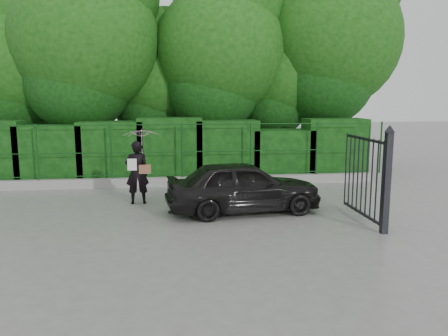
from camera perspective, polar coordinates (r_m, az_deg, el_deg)
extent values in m
plane|color=gray|center=(10.29, -6.95, -7.37)|extent=(80.00, 80.00, 0.00)
cube|color=#9E9E99|center=(14.63, -6.98, -1.78)|extent=(14.00, 0.25, 0.30)
cylinder|color=#114214|center=(15.08, -23.24, 1.90)|extent=(0.06, 0.06, 1.80)
cylinder|color=#114214|center=(14.60, -14.54, 2.14)|extent=(0.06, 0.06, 1.80)
cylinder|color=#114214|center=(14.47, -5.48, 2.33)|extent=(0.06, 0.06, 1.80)
cylinder|color=#114214|center=(14.71, 3.53, 2.47)|extent=(0.06, 0.06, 1.80)
cylinder|color=#114214|center=(15.29, 12.04, 2.54)|extent=(0.06, 0.06, 1.80)
cylinder|color=#114214|center=(16.18, 19.78, 2.56)|extent=(0.06, 0.06, 1.80)
cylinder|color=#114214|center=(14.58, -7.00, -0.82)|extent=(13.60, 0.03, 0.03)
cylinder|color=#114214|center=(14.47, -7.06, 2.11)|extent=(13.60, 0.03, 0.03)
cylinder|color=#114214|center=(14.39, -7.13, 5.66)|extent=(13.60, 0.03, 0.03)
cube|color=black|center=(16.00, -21.52, 1.66)|extent=(2.20, 1.20, 1.99)
cube|color=black|center=(15.61, -14.41, 2.05)|extent=(2.20, 1.20, 2.11)
cube|color=black|center=(15.47, -7.05, 2.42)|extent=(2.20, 1.20, 2.22)
cube|color=black|center=(15.60, 0.32, 2.35)|extent=(2.20, 1.20, 2.12)
cube|color=black|center=(15.99, 7.45, 1.82)|extent=(2.20, 1.20, 1.77)
cube|color=black|center=(16.58, 14.18, 2.55)|extent=(2.20, 1.20, 2.16)
cylinder|color=black|center=(18.73, -24.24, 5.20)|extent=(0.36, 0.36, 3.75)
sphere|color=#14470F|center=(18.74, -24.70, 12.07)|extent=(4.50, 4.50, 4.50)
cylinder|color=black|center=(17.35, -17.15, 6.59)|extent=(0.36, 0.36, 4.50)
sphere|color=#14470F|center=(17.45, -17.58, 15.47)|extent=(5.40, 5.40, 5.40)
cylinder|color=black|center=(18.42, -8.64, 5.07)|extent=(0.36, 0.36, 3.25)
sphere|color=#14470F|center=(18.38, -8.79, 11.14)|extent=(3.90, 3.90, 3.90)
cylinder|color=black|center=(17.49, -0.51, 6.60)|extent=(0.36, 0.36, 4.25)
sphere|color=#14470F|center=(17.56, -0.52, 14.94)|extent=(5.10, 5.10, 5.10)
cylinder|color=black|center=(18.64, 6.95, 5.54)|extent=(0.36, 0.36, 3.50)
sphere|color=#14470F|center=(18.63, 7.07, 12.00)|extent=(4.20, 4.20, 4.20)
cylinder|color=black|center=(18.81, 13.25, 7.31)|extent=(0.36, 0.36, 4.75)
sphere|color=#14470F|center=(18.95, 13.58, 15.95)|extent=(5.70, 5.70, 5.70)
cube|color=black|center=(9.96, 20.45, -1.93)|extent=(0.14, 0.14, 2.20)
cone|color=black|center=(9.81, 20.84, 4.85)|extent=(0.22, 0.22, 0.16)
cube|color=black|center=(11.17, 17.48, -5.60)|extent=(0.05, 2.00, 0.06)
cube|color=black|center=(10.86, 17.94, 3.62)|extent=(0.05, 2.00, 0.06)
cylinder|color=black|center=(10.14, 19.92, -2.00)|extent=(0.04, 0.04, 1.90)
cylinder|color=black|center=(10.36, 19.30, -1.74)|extent=(0.04, 0.04, 1.90)
cylinder|color=black|center=(10.58, 18.71, -1.48)|extent=(0.04, 0.04, 1.90)
cylinder|color=black|center=(10.80, 18.14, -1.24)|extent=(0.04, 0.04, 1.90)
cylinder|color=black|center=(11.02, 17.60, -1.01)|extent=(0.04, 0.04, 1.90)
cylinder|color=black|center=(11.25, 17.07, -0.79)|extent=(0.04, 0.04, 1.90)
cylinder|color=black|center=(11.47, 16.57, -0.57)|extent=(0.04, 0.04, 1.90)
cylinder|color=black|center=(11.70, 16.09, -0.37)|extent=(0.04, 0.04, 1.90)
cylinder|color=black|center=(11.93, 15.62, -0.17)|extent=(0.04, 0.04, 1.90)
imported|color=black|center=(12.27, -11.28, -0.57)|extent=(0.67, 0.47, 1.76)
imported|color=silver|center=(12.20, -10.67, 2.92)|extent=(0.99, 1.01, 0.91)
cube|color=brown|center=(12.16, -10.29, -0.14)|extent=(0.32, 0.15, 0.24)
cube|color=white|center=(12.12, -11.92, 0.44)|extent=(0.25, 0.02, 0.32)
imported|color=black|center=(11.20, 2.51, -2.41)|extent=(4.09, 2.03, 1.34)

